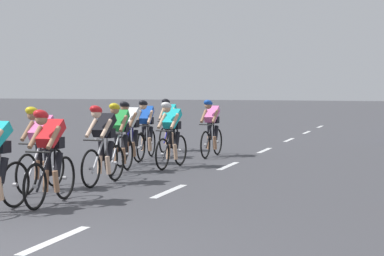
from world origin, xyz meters
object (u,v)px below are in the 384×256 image
Objects in this scene: cyclist_third at (40,147)px; cyclist_sixth at (171,134)px; cyclist_fourth at (103,144)px; cyclist_ninth at (169,124)px; cyclist_tenth at (211,127)px; cyclist_second at (50,156)px; cyclist_fifth at (119,137)px; cyclist_seventh at (146,128)px; cyclist_eighth at (130,132)px.

cyclist_sixth is (1.06, 3.92, 0.00)m from cyclist_third.
cyclist_ninth is at bearing 99.41° from cyclist_fourth.
cyclist_sixth is 1.00× the size of cyclist_ninth.
cyclist_fourth and cyclist_sixth have the same top height.
cyclist_sixth is at bearing 74.89° from cyclist_third.
cyclist_tenth is (1.24, 6.52, 0.00)m from cyclist_third.
cyclist_second is 3.94m from cyclist_fifth.
cyclist_fourth is at bearing 55.98° from cyclist_third.
cyclist_sixth is at bearing -93.92° from cyclist_tenth.
cyclist_third is at bearing 126.89° from cyclist_second.
cyclist_fourth is 1.00× the size of cyclist_sixth.
cyclist_second and cyclist_fourth have the same top height.
cyclist_second and cyclist_tenth have the same top height.
cyclist_ninth is at bearing 111.32° from cyclist_sixth.
cyclist_second is 1.00× the size of cyclist_fifth.
cyclist_second is at bearing -81.43° from cyclist_fifth.
cyclist_fifth is at bearing -103.76° from cyclist_tenth.
cyclist_sixth is 2.12m from cyclist_seventh.
cyclist_second and cyclist_seventh have the same top height.
cyclist_eighth and cyclist_tenth have the same top height.
cyclist_fourth and cyclist_tenth have the same top height.
cyclist_eighth is 2.69m from cyclist_tenth.
cyclist_third and cyclist_eighth have the same top height.
cyclist_ninth is at bearing 94.17° from cyclist_eighth.
cyclist_eighth is 3.34m from cyclist_ninth.
cyclist_eighth is at bearing 104.82° from cyclist_fourth.
cyclist_third is 1.00× the size of cyclist_seventh.
cyclist_sixth and cyclist_ninth have the same top height.
cyclist_sixth is (0.17, 5.11, 0.00)m from cyclist_second.
cyclist_fourth is 1.00× the size of cyclist_fifth.
cyclist_seventh is at bearing -147.69° from cyclist_tenth.
cyclist_second is at bearing -92.57° from cyclist_tenth.
cyclist_second is at bearing -80.41° from cyclist_seventh.
cyclist_fifth is at bearing 98.57° from cyclist_second.
cyclist_seventh is at bearing 92.60° from cyclist_third.
cyclist_eighth is 1.00× the size of cyclist_tenth.
cyclist_fifth is 1.00× the size of cyclist_eighth.
cyclist_ninth is at bearing 92.67° from cyclist_third.
cyclist_ninth is (-0.24, 3.33, 0.00)m from cyclist_eighth.
cyclist_fourth and cyclist_fifth have the same top height.
cyclist_tenth is at bearing 59.98° from cyclist_eighth.
cyclist_second is at bearing -85.69° from cyclist_fourth.
cyclist_seventh is 1.00× the size of cyclist_ninth.
cyclist_ninth is (-0.65, 4.82, 0.00)m from cyclist_fifth.
cyclist_second is 6.86m from cyclist_seventh.
cyclist_seventh is (-0.97, 4.51, 0.00)m from cyclist_fourth.
cyclist_fourth and cyclist_seventh have the same top height.
cyclist_fifth is (0.30, 2.71, 0.00)m from cyclist_third.
cyclist_seventh is at bearing 128.32° from cyclist_sixth.
cyclist_sixth is 1.20m from cyclist_eighth.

